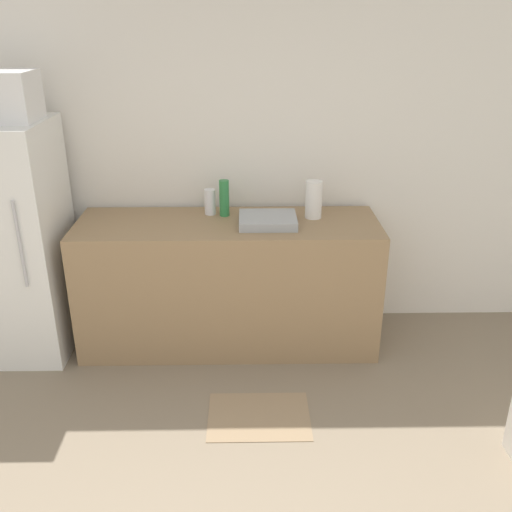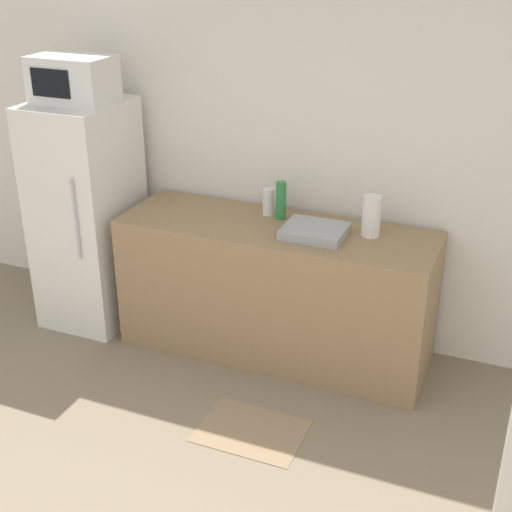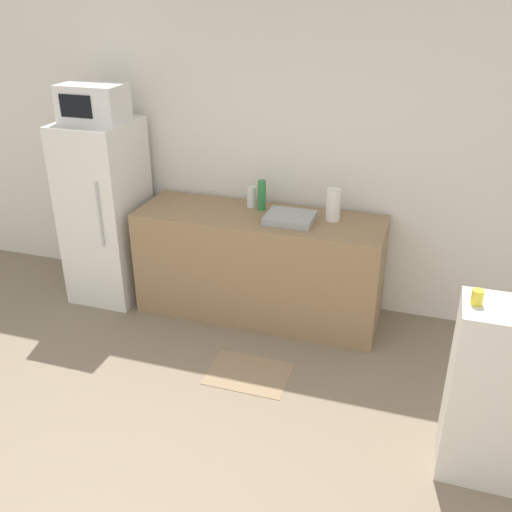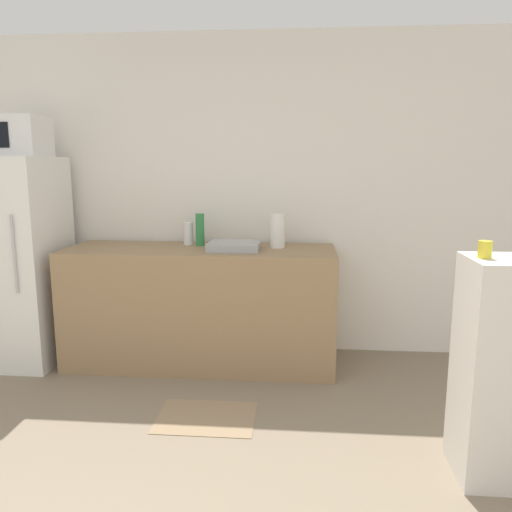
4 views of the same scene
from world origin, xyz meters
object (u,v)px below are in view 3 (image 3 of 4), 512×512
bottle_tall (262,195)px  paper_towel_roll (333,205)px  jar (477,297)px  bottle_short (252,197)px  refrigerator (106,212)px  microwave (93,103)px

bottle_tall → paper_towel_roll: size_ratio=0.98×
jar → bottle_short: bearing=139.1°
refrigerator → microwave: (-0.00, -0.00, 0.96)m
bottle_tall → jar: jar is taller
jar → microwave: bearing=157.1°
microwave → refrigerator: bearing=69.2°
refrigerator → bottle_short: 1.34m
refrigerator → microwave: size_ratio=3.07×
microwave → jar: microwave is taller
refrigerator → bottle_tall: (1.40, 0.19, 0.24)m
refrigerator → microwave: bearing=-110.8°
microwave → bottle_short: size_ratio=2.92×
refrigerator → jar: size_ratio=19.48×
paper_towel_roll → bottle_tall: bearing=175.3°
bottle_tall → bottle_short: bottle_tall is taller
bottle_short → jar: (1.76, -1.52, 0.15)m
bottle_tall → paper_towel_roll: bearing=-4.7°
bottle_short → jar: 2.33m
paper_towel_roll → bottle_short: bearing=173.1°
bottle_tall → paper_towel_roll: 0.62m
microwave → paper_towel_roll: 2.15m
microwave → jar: (3.06, -1.29, -0.61)m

